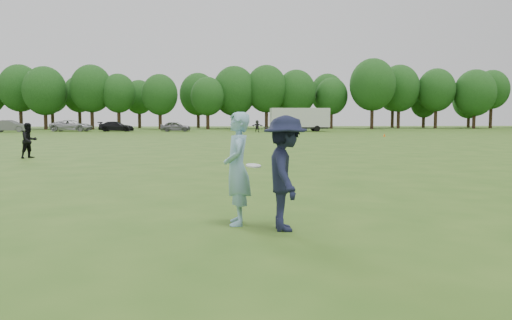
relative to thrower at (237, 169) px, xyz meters
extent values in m
plane|color=#315818|center=(0.08, 0.32, -1.01)|extent=(200.00, 200.00, 0.00)
imported|color=#84B4CC|center=(0.00, 0.00, 0.00)|extent=(0.49, 0.74, 2.02)
imported|color=#171B32|center=(0.80, -0.52, -0.03)|extent=(0.75, 1.28, 1.96)
imported|color=black|center=(-9.13, 15.42, -0.18)|extent=(0.99, 1.03, 1.67)
imported|color=#252525|center=(5.06, 55.35, -0.22)|extent=(1.49, 0.56, 1.58)
imported|color=slate|center=(-27.09, 58.88, -0.23)|extent=(4.80, 1.75, 1.57)
imported|color=#AFAFB4|center=(-19.97, 61.48, -0.23)|extent=(5.84, 3.17, 1.56)
imported|color=black|center=(-13.80, 60.66, -0.33)|extent=(4.78, 2.13, 1.36)
imported|color=slate|center=(-5.69, 59.22, -0.32)|extent=(4.08, 1.70, 1.38)
cone|color=#E7600C|center=(16.59, 40.01, -0.86)|extent=(0.28, 0.28, 0.30)
cylinder|color=white|center=(0.28, -0.21, 0.07)|extent=(0.29, 0.28, 0.08)
cube|color=silver|center=(11.25, 59.25, 0.89)|extent=(8.00, 2.50, 2.60)
cube|color=black|center=(11.25, 59.25, -0.51)|extent=(7.60, 2.30, 0.25)
cylinder|color=black|center=(9.05, 58.00, -0.61)|extent=(0.80, 0.25, 0.80)
cylinder|color=black|center=(9.05, 60.50, -0.61)|extent=(0.80, 0.25, 0.80)
cylinder|color=black|center=(13.45, 58.00, -0.61)|extent=(0.80, 0.25, 0.80)
cylinder|color=black|center=(13.45, 60.50, -0.61)|extent=(0.80, 0.25, 0.80)
cube|color=#333333|center=(6.85, 59.25, -0.46)|extent=(1.20, 0.15, 0.12)
cylinder|color=#332114|center=(-32.21, 76.35, 0.91)|extent=(0.56, 0.56, 3.83)
ellipsoid|color=#1A4015|center=(-32.21, 76.35, 5.69)|extent=(6.75, 6.75, 7.76)
cylinder|color=#332114|center=(-27.30, 73.38, 0.62)|extent=(0.56, 0.56, 3.25)
ellipsoid|color=#1A4015|center=(-27.30, 73.38, 5.12)|extent=(6.76, 6.76, 7.78)
cylinder|color=#332114|center=(-20.14, 73.79, 0.84)|extent=(0.56, 0.56, 3.71)
ellipsoid|color=#1A4015|center=(-20.14, 73.79, 5.54)|extent=(6.68, 6.68, 7.68)
cylinder|color=#332114|center=(-15.82, 73.41, 0.72)|extent=(0.56, 0.56, 3.46)
ellipsoid|color=#1A4015|center=(-15.82, 73.41, 4.78)|extent=(5.49, 5.49, 6.31)
cylinder|color=#332114|center=(-9.23, 73.27, 0.56)|extent=(0.56, 0.56, 3.14)
ellipsoid|color=#1A4015|center=(-9.23, 73.27, 4.58)|extent=(5.78, 5.78, 6.64)
cylinder|color=#332114|center=(-1.53, 73.01, 0.50)|extent=(0.56, 0.56, 3.01)
ellipsoid|color=#1A4015|center=(-1.53, 73.01, 4.32)|extent=(5.46, 5.46, 6.28)
cylinder|color=#332114|center=(2.91, 75.39, 0.60)|extent=(0.56, 0.56, 3.23)
ellipsoid|color=#1A4015|center=(2.91, 75.39, 5.31)|extent=(7.29, 7.29, 8.38)
cylinder|color=#332114|center=(8.32, 75.29, 0.87)|extent=(0.56, 0.56, 3.77)
ellipsoid|color=#1A4015|center=(8.32, 75.29, 5.71)|extent=(6.95, 6.95, 8.00)
cylinder|color=#332114|center=(13.46, 75.87, 0.65)|extent=(0.56, 0.56, 3.33)
ellipsoid|color=#1A4015|center=(13.46, 75.87, 5.17)|extent=(6.71, 6.71, 7.71)
cylinder|color=#332114|center=(19.66, 76.12, 0.60)|extent=(0.56, 0.56, 3.22)
ellipsoid|color=#1A4015|center=(19.66, 76.12, 4.56)|extent=(5.54, 5.54, 6.37)
cylinder|color=#332114|center=(25.92, 73.18, 1.06)|extent=(0.56, 0.56, 4.15)
ellipsoid|color=#1A4015|center=(25.92, 73.18, 6.37)|extent=(7.59, 7.59, 8.73)
cylinder|color=#332114|center=(31.81, 76.71, 0.96)|extent=(0.56, 0.56, 3.95)
ellipsoid|color=#1A4015|center=(31.81, 76.71, 5.98)|extent=(7.16, 7.16, 8.24)
cylinder|color=#332114|center=(37.94, 75.32, 0.94)|extent=(0.56, 0.56, 3.90)
ellipsoid|color=#1A4015|center=(37.94, 75.32, 5.64)|extent=(6.49, 6.49, 7.46)
cylinder|color=#332114|center=(44.25, 74.09, 0.57)|extent=(0.56, 0.56, 3.16)
ellipsoid|color=#1A4015|center=(44.25, 74.09, 5.12)|extent=(6.99, 6.99, 8.04)
cylinder|color=#332114|center=(48.64, 76.51, 1.13)|extent=(0.56, 0.56, 4.29)
ellipsoid|color=#1A4015|center=(48.64, 76.51, 5.84)|extent=(6.02, 6.02, 6.93)
cylinder|color=#332114|center=(-29.64, 84.25, 0.80)|extent=(0.56, 0.56, 3.62)
ellipsoid|color=#1A4015|center=(-29.64, 84.25, 5.08)|extent=(5.80, 5.80, 6.67)
cylinder|color=#332114|center=(-24.16, 81.70, 0.79)|extent=(0.56, 0.56, 3.61)
ellipsoid|color=#1A4015|center=(-24.16, 81.70, 4.97)|extent=(5.58, 5.58, 6.42)
cylinder|color=#332114|center=(-13.86, 82.24, 0.64)|extent=(0.56, 0.56, 3.29)
ellipsoid|color=#1A4015|center=(-13.86, 82.24, 4.53)|extent=(5.30, 5.30, 6.09)
cylinder|color=#332114|center=(-3.41, 83.71, 0.63)|extent=(0.56, 0.56, 3.28)
ellipsoid|color=#1A4015|center=(-3.41, 83.71, 5.15)|extent=(6.78, 6.78, 7.79)
cylinder|color=#332114|center=(3.54, 82.16, 0.55)|extent=(0.56, 0.56, 3.11)
ellipsoid|color=#1A4015|center=(3.54, 82.16, 4.37)|extent=(5.34, 5.34, 6.14)
cylinder|color=#332114|center=(12.96, 83.58, 0.74)|extent=(0.56, 0.56, 3.50)
ellipsoid|color=#1A4015|center=(12.96, 83.58, 4.53)|extent=(4.82, 4.82, 5.54)
cylinder|color=#332114|center=(20.74, 84.17, 0.89)|extent=(0.56, 0.56, 3.80)
ellipsoid|color=#1A4015|center=(20.74, 84.17, 5.48)|extent=(6.34, 6.34, 7.29)
cylinder|color=#332114|center=(32.80, 82.42, 0.91)|extent=(0.56, 0.56, 3.84)
ellipsoid|color=#1A4015|center=(32.80, 82.42, 4.99)|extent=(5.09, 5.09, 5.86)
cylinder|color=#332114|center=(38.34, 81.26, 0.28)|extent=(0.56, 0.56, 2.58)
ellipsoid|color=#1A4015|center=(38.34, 81.26, 3.63)|extent=(4.86, 4.86, 5.59)
cylinder|color=#332114|center=(47.81, 82.70, 0.30)|extent=(0.56, 0.56, 2.62)
ellipsoid|color=#1A4015|center=(47.81, 82.70, 4.21)|extent=(6.11, 6.11, 7.02)
camera|label=1|loc=(-0.39, -8.86, 0.91)|focal=35.00mm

